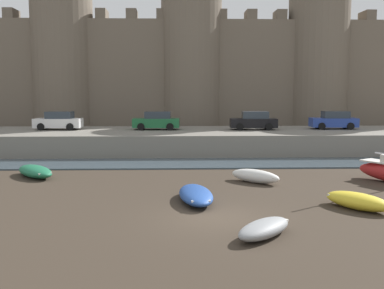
# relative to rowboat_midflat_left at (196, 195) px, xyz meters

# --- Properties ---
(ground_plane) EXTENTS (160.00, 160.00, 0.00)m
(ground_plane) POSITION_rel_rowboat_midflat_left_xyz_m (0.75, -2.69, -0.35)
(ground_plane) COLOR #382D23
(water_channel) EXTENTS (80.00, 4.50, 0.10)m
(water_channel) POSITION_rel_rowboat_midflat_left_xyz_m (0.75, 11.06, -0.30)
(water_channel) COLOR #3D4C56
(water_channel) RESTS_ON ground
(quay_road) EXTENTS (68.86, 10.00, 1.79)m
(quay_road) POSITION_rel_rowboat_midflat_left_xyz_m (0.75, 18.31, 0.55)
(quay_road) COLOR slate
(quay_road) RESTS_ON ground
(castle) EXTENTS (64.34, 7.48, 22.18)m
(castle) POSITION_rel_rowboat_midflat_left_xyz_m (0.75, 30.02, 8.34)
(castle) COLOR #706354
(castle) RESTS_ON ground
(rowboat_midflat_left) EXTENTS (1.90, 4.06, 0.67)m
(rowboat_midflat_left) POSITION_rel_rowboat_midflat_left_xyz_m (0.00, 0.00, 0.00)
(rowboat_midflat_left) COLOR #234793
(rowboat_midflat_left) RESTS_ON ground
(rowboat_near_channel_left) EXTENTS (2.75, 2.87, 0.60)m
(rowboat_near_channel_left) POSITION_rel_rowboat_midflat_left_xyz_m (2.23, -5.20, -0.03)
(rowboat_near_channel_left) COLOR gray
(rowboat_near_channel_left) RESTS_ON ground
(rowboat_foreground_right) EXTENTS (3.45, 3.80, 0.70)m
(rowboat_foreground_right) POSITION_rel_rowboat_midflat_left_xyz_m (-9.51, 6.47, 0.02)
(rowboat_foreground_right) COLOR #1E6B47
(rowboat_foreground_right) RESTS_ON ground
(rowboat_foreground_left) EXTENTS (2.96, 2.81, 0.76)m
(rowboat_foreground_left) POSITION_rel_rowboat_midflat_left_xyz_m (3.57, 4.36, 0.05)
(rowboat_foreground_left) COLOR silver
(rowboat_foreground_left) RESTS_ON ground
(rowboat_near_channel_right) EXTENTS (2.85, 3.24, 0.73)m
(rowboat_near_channel_right) POSITION_rel_rowboat_midflat_left_xyz_m (7.10, -1.55, 0.03)
(rowboat_near_channel_right) COLOR yellow
(rowboat_near_channel_right) RESTS_ON ground
(car_quay_west) EXTENTS (4.17, 2.01, 1.62)m
(car_quay_west) POSITION_rel_rowboat_midflat_left_xyz_m (5.93, 18.88, 2.22)
(car_quay_west) COLOR black
(car_quay_west) RESTS_ON quay_road
(car_quay_centre_east) EXTENTS (4.17, 2.01, 1.62)m
(car_quay_centre_east) POSITION_rel_rowboat_midflat_left_xyz_m (-11.39, 19.43, 2.22)
(car_quay_centre_east) COLOR silver
(car_quay_centre_east) RESTS_ON quay_road
(car_quay_centre_west) EXTENTS (4.17, 2.01, 1.62)m
(car_quay_centre_west) POSITION_rel_rowboat_midflat_left_xyz_m (-2.69, 19.23, 2.22)
(car_quay_centre_west) COLOR #1E6638
(car_quay_centre_west) RESTS_ON quay_road
(car_quay_east) EXTENTS (4.17, 2.01, 1.62)m
(car_quay_east) POSITION_rel_rowboat_midflat_left_xyz_m (13.29, 19.33, 2.22)
(car_quay_east) COLOR #263F99
(car_quay_east) RESTS_ON quay_road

